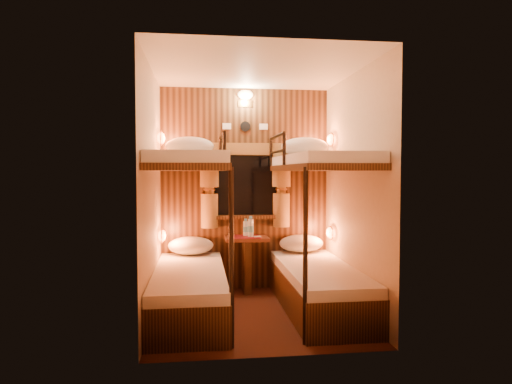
{
  "coord_description": "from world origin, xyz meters",
  "views": [
    {
      "loc": [
        -0.55,
        -4.42,
        1.41
      ],
      "look_at": [
        0.02,
        0.15,
        1.21
      ],
      "focal_mm": 32.0,
      "sensor_mm": 36.0,
      "label": 1
    }
  ],
  "objects": [
    {
      "name": "table",
      "position": [
        0.0,
        0.85,
        0.41
      ],
      "size": [
        0.5,
        0.34,
        0.66
      ],
      "color": "#5C2915",
      "rests_on": "floor"
    },
    {
      "name": "bunk_left",
      "position": [
        -0.65,
        0.07,
        0.56
      ],
      "size": [
        0.72,
        1.9,
        1.82
      ],
      "color": "black",
      "rests_on": "floor"
    },
    {
      "name": "back_fixtures",
      "position": [
        0.0,
        1.0,
        2.25
      ],
      "size": [
        0.54,
        0.09,
        0.48
      ],
      "color": "black",
      "rests_on": "back_panel"
    },
    {
      "name": "ceiling",
      "position": [
        0.0,
        0.0,
        2.4
      ],
      "size": [
        2.1,
        2.1,
        0.0
      ],
      "primitive_type": "plane",
      "rotation": [
        3.14,
        0.0,
        0.0
      ],
      "color": "silver",
      "rests_on": "wall_back"
    },
    {
      "name": "wall_right",
      "position": [
        1.0,
        0.0,
        1.2
      ],
      "size": [
        0.0,
        2.4,
        2.4
      ],
      "primitive_type": "plane",
      "rotation": [
        1.57,
        0.0,
        -1.57
      ],
      "color": "#C6B293",
      "rests_on": "floor"
    },
    {
      "name": "bunk_right",
      "position": [
        0.65,
        0.07,
        0.56
      ],
      "size": [
        0.72,
        1.9,
        1.82
      ],
      "color": "black",
      "rests_on": "floor"
    },
    {
      "name": "floor",
      "position": [
        0.0,
        0.0,
        0.0
      ],
      "size": [
        2.1,
        2.1,
        0.0
      ],
      "primitive_type": "plane",
      "color": "black",
      "rests_on": "ground"
    },
    {
      "name": "pillow_upper_left",
      "position": [
        -0.65,
        0.66,
        1.69
      ],
      "size": [
        0.53,
        0.38,
        0.21
      ],
      "primitive_type": "ellipsoid",
      "color": "silver",
      "rests_on": "bunk_left"
    },
    {
      "name": "window",
      "position": [
        0.0,
        1.0,
        1.18
      ],
      "size": [
        1.0,
        0.12,
        0.79
      ],
      "color": "black",
      "rests_on": "back_panel"
    },
    {
      "name": "wall_left",
      "position": [
        -1.0,
        0.0,
        1.2
      ],
      "size": [
        0.0,
        2.4,
        2.4
      ],
      "primitive_type": "plane",
      "rotation": [
        1.57,
        0.0,
        1.57
      ],
      "color": "#C6B293",
      "rests_on": "floor"
    },
    {
      "name": "sachet_b",
      "position": [
        0.12,
        0.86,
        0.65
      ],
      "size": [
        0.08,
        0.07,
        0.01
      ],
      "primitive_type": "cube",
      "rotation": [
        0.0,
        0.0,
        0.19
      ],
      "color": "silver",
      "rests_on": "table"
    },
    {
      "name": "back_panel",
      "position": [
        0.0,
        1.04,
        1.2
      ],
      "size": [
        2.0,
        0.03,
        2.4
      ],
      "primitive_type": "cube",
      "color": "black",
      "rests_on": "floor"
    },
    {
      "name": "pillow_lower_left",
      "position": [
        -0.65,
        0.86,
        0.56
      ],
      "size": [
        0.52,
        0.37,
        0.2
      ],
      "primitive_type": "ellipsoid",
      "color": "silver",
      "rests_on": "bunk_left"
    },
    {
      "name": "pillow_lower_right",
      "position": [
        0.65,
        0.85,
        0.56
      ],
      "size": [
        0.52,
        0.37,
        0.21
      ],
      "primitive_type": "ellipsoid",
      "color": "silver",
      "rests_on": "bunk_right"
    },
    {
      "name": "wall_front",
      "position": [
        0.0,
        -1.05,
        1.2
      ],
      "size": [
        2.4,
        0.0,
        2.4
      ],
      "primitive_type": "plane",
      "rotation": [
        -1.57,
        0.0,
        0.0
      ],
      "color": "#C6B293",
      "rests_on": "floor"
    },
    {
      "name": "curtains",
      "position": [
        0.0,
        0.97,
        1.26
      ],
      "size": [
        1.1,
        0.22,
        1.0
      ],
      "color": "olive",
      "rests_on": "back_panel"
    },
    {
      "name": "pillow_upper_right",
      "position": [
        0.65,
        0.7,
        1.7
      ],
      "size": [
        0.55,
        0.39,
        0.22
      ],
      "primitive_type": "ellipsoid",
      "color": "silver",
      "rests_on": "bunk_right"
    },
    {
      "name": "bottle_left",
      "position": [
        -0.01,
        0.91,
        0.74
      ],
      "size": [
        0.06,
        0.06,
        0.21
      ],
      "rotation": [
        0.0,
        0.0,
        -0.12
      ],
      "color": "#99BFE5",
      "rests_on": "table"
    },
    {
      "name": "bottle_right",
      "position": [
        0.04,
        0.83,
        0.76
      ],
      "size": [
        0.07,
        0.07,
        0.25
      ],
      "rotation": [
        0.0,
        0.0,
        -0.15
      ],
      "color": "#99BFE5",
      "rests_on": "table"
    },
    {
      "name": "sachet_a",
      "position": [
        0.12,
        0.81,
        0.65
      ],
      "size": [
        0.09,
        0.07,
        0.01
      ],
      "primitive_type": "cube",
      "rotation": [
        0.0,
        0.0,
        0.16
      ],
      "color": "silver",
      "rests_on": "table"
    },
    {
      "name": "reading_lamps",
      "position": [
        -0.0,
        0.7,
        1.24
      ],
      "size": [
        2.0,
        0.2,
        1.25
      ],
      "color": "orange",
      "rests_on": "wall_left"
    },
    {
      "name": "wall_back",
      "position": [
        0.0,
        1.05,
        1.2
      ],
      "size": [
        2.4,
        0.0,
        2.4
      ],
      "primitive_type": "plane",
      "rotation": [
        1.57,
        0.0,
        0.0
      ],
      "color": "#C6B293",
      "rests_on": "floor"
    }
  ]
}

